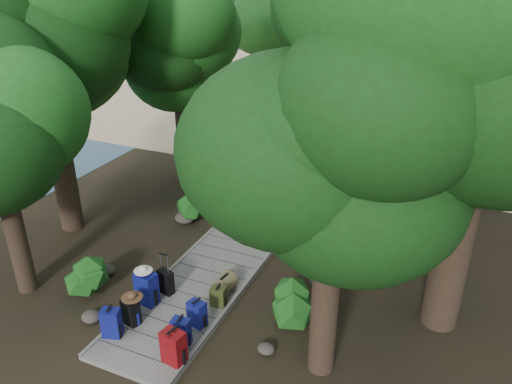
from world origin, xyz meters
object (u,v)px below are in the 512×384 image
at_px(sun_lounger, 434,138).
at_px(backpack_left_a, 111,321).
at_px(kayak, 259,122).
at_px(backpack_right_c, 197,312).
at_px(backpack_left_b, 131,310).
at_px(backpack_right_b, 181,330).
at_px(suitcase_on_boardwalk, 166,282).
at_px(backpack_left_c, 146,287).
at_px(lone_suitcase_on_sand, 333,143).
at_px(duffel_right_khaki, 225,284).
at_px(backpack_right_a, 173,346).
at_px(backpack_right_d, 218,296).

bearing_deg(sun_lounger, backpack_left_a, -92.83).
bearing_deg(kayak, sun_lounger, -19.79).
bearing_deg(backpack_right_c, sun_lounger, 89.92).
distance_m(backpack_left_b, sun_lounger, 14.63).
bearing_deg(backpack_right_b, suitcase_on_boardwalk, 129.31).
xyz_separation_m(backpack_left_c, sun_lounger, (4.58, 13.23, -0.19)).
bearing_deg(backpack_left_b, lone_suitcase_on_sand, 98.54).
bearing_deg(backpack_left_c, backpack_right_b, -21.66).
distance_m(backpack_left_b, suitcase_on_boardwalk, 1.18).
height_order(duffel_right_khaki, kayak, duffel_right_khaki).
height_order(backpack_left_b, backpack_left_c, backpack_left_c).
bearing_deg(backpack_right_a, backpack_right_c, 106.37).
relative_size(backpack_left_b, suitcase_on_boardwalk, 1.12).
bearing_deg(duffel_right_khaki, backpack_left_c, -134.20).
xyz_separation_m(backpack_left_c, duffel_right_khaki, (1.35, 1.06, -0.23)).
relative_size(backpack_left_a, lone_suitcase_on_sand, 1.02).
bearing_deg(backpack_right_d, sun_lounger, 70.62).
relative_size(backpack_left_a, backpack_left_c, 0.82).
bearing_deg(lone_suitcase_on_sand, kayak, 158.58).
relative_size(backpack_right_a, sun_lounger, 0.37).
relative_size(backpack_right_a, suitcase_on_boardwalk, 1.34).
relative_size(backpack_left_a, duffel_right_khaki, 1.23).
bearing_deg(backpack_right_b, kayak, 103.63).
distance_m(backpack_left_c, sun_lounger, 14.01).
distance_m(backpack_right_a, sun_lounger, 14.82).
height_order(backpack_left_c, backpack_right_b, backpack_left_c).
xyz_separation_m(backpack_left_b, suitcase_on_boardwalk, (0.08, 1.17, -0.03)).
distance_m(backpack_left_c, duffel_right_khaki, 1.73).
bearing_deg(kayak, backpack_right_b, -96.14).
relative_size(backpack_right_c, kayak, 0.22).
bearing_deg(lone_suitcase_on_sand, suitcase_on_boardwalk, -91.66).
bearing_deg(backpack_right_a, backpack_left_c, 149.29).
distance_m(backpack_left_a, backpack_right_a, 1.52).
bearing_deg(sun_lounger, lone_suitcase_on_sand, -131.82).
xyz_separation_m(backpack_right_d, lone_suitcase_on_sand, (-0.39, 10.37, -0.01)).
xyz_separation_m(backpack_left_a, backpack_right_b, (1.39, 0.37, -0.03)).
bearing_deg(lone_suitcase_on_sand, sun_lounger, 36.47).
height_order(backpack_right_a, sun_lounger, backpack_right_a).
height_order(backpack_left_b, backpack_right_d, backpack_left_b).
bearing_deg(sun_lounger, duffel_right_khaki, -89.91).
bearing_deg(backpack_left_c, backpack_left_a, -83.17).
relative_size(kayak, sun_lounger, 1.41).
bearing_deg(backpack_right_c, backpack_left_b, -144.56).
height_order(backpack_right_c, kayak, backpack_right_c).
bearing_deg(backpack_left_c, backpack_right_c, 0.83).
xyz_separation_m(duffel_right_khaki, sun_lounger, (3.23, 12.17, 0.04)).
height_order(backpack_right_d, sun_lounger, sun_lounger).
relative_size(backpack_right_d, suitcase_on_boardwalk, 0.87).
relative_size(backpack_left_c, duffel_right_khaki, 1.49).
distance_m(backpack_left_c, suitcase_on_boardwalk, 0.53).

